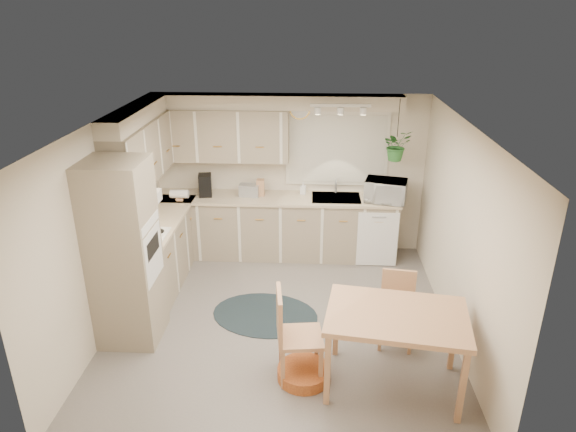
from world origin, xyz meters
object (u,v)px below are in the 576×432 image
object	(u,v)px
chair_back	(397,311)
braided_rug	(265,315)
pet_bed	(304,373)
microwave	(386,188)
chair_left	(300,335)
dining_table	(394,350)

from	to	relation	value
chair_back	braided_rug	bearing A→B (deg)	-10.03
braided_rug	pet_bed	world-z (taller)	pet_bed
pet_bed	microwave	size ratio (longest dim) A/B	0.94
chair_left	pet_bed	xyz separation A→B (m)	(0.04, -0.06, -0.43)
chair_left	microwave	size ratio (longest dim) A/B	1.71
pet_bed	chair_left	bearing A→B (deg)	124.41
chair_left	braided_rug	size ratio (longest dim) A/B	0.75
chair_back	microwave	world-z (taller)	microwave
dining_table	braided_rug	bearing A→B (deg)	139.43
microwave	chair_left	bearing A→B (deg)	-99.42
chair_back	microwave	xyz separation A→B (m)	(0.08, 2.08, 0.71)
chair_left	chair_back	world-z (taller)	chair_left
braided_rug	microwave	size ratio (longest dim) A/B	2.28
braided_rug	microwave	bearing A→B (deg)	44.75
braided_rug	microwave	xyz separation A→B (m)	(1.60, 1.58, 1.13)
pet_bed	microwave	distance (m)	3.12
dining_table	chair_left	size ratio (longest dim) A/B	1.35
chair_back	microwave	bearing A→B (deg)	-84.25
chair_back	chair_left	bearing A→B (deg)	37.27
dining_table	braided_rug	size ratio (longest dim) A/B	1.01
dining_table	pet_bed	world-z (taller)	dining_table
braided_rug	pet_bed	bearing A→B (deg)	-66.10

